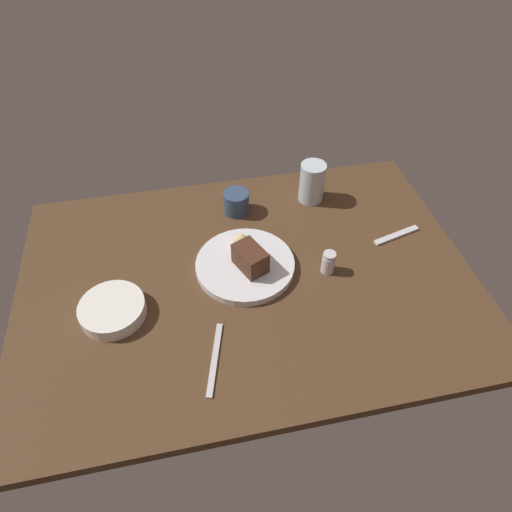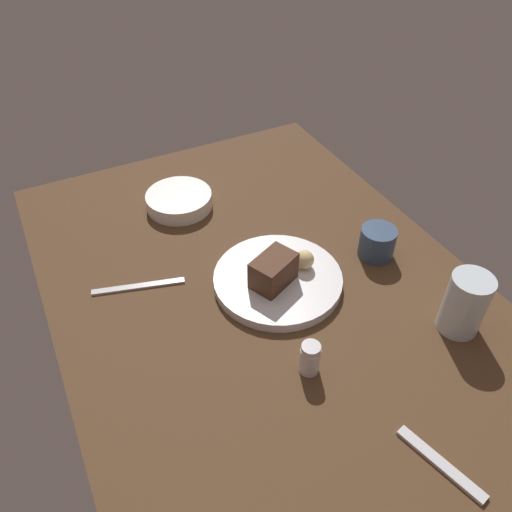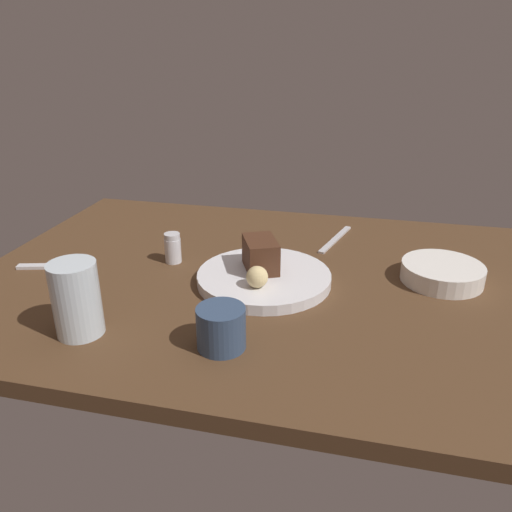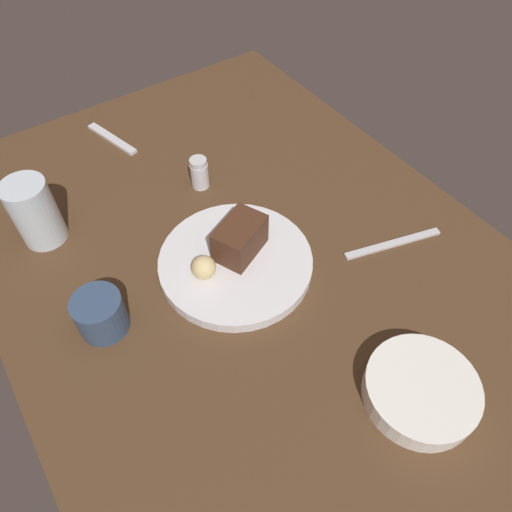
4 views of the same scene
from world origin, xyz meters
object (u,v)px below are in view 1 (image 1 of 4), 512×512
at_px(side_bowl, 113,310).
at_px(chocolate_cake_slice, 250,258).
at_px(dessert_spoon, 397,235).
at_px(bread_roll, 242,241).
at_px(dessert_plate, 246,265).
at_px(butter_knife, 215,359).
at_px(water_glass, 312,182).
at_px(salt_shaker, 328,262).
at_px(coffee_cup, 236,202).

bearing_deg(side_bowl, chocolate_cake_slice, 11.14).
bearing_deg(dessert_spoon, bread_roll, -18.32).
xyz_separation_m(dessert_plate, butter_knife, (-0.12, -0.26, -0.01)).
bearing_deg(water_glass, dessert_spoon, -47.69).
bearing_deg(salt_shaker, dessert_plate, 165.64).
bearing_deg(dessert_plate, coffee_cup, 86.22).
relative_size(dessert_plate, dessert_spoon, 1.78).
xyz_separation_m(chocolate_cake_slice, side_bowl, (-0.36, -0.07, -0.03)).
bearing_deg(dessert_spoon, coffee_cup, -39.75).
bearing_deg(water_glass, side_bowl, -150.77).
relative_size(bread_roll, water_glass, 0.33).
xyz_separation_m(bread_roll, salt_shaker, (0.21, -0.12, -0.01)).
height_order(salt_shaker, side_bowl, salt_shaker).
relative_size(bread_roll, dessert_spoon, 0.27).
distance_m(bread_roll, coffee_cup, 0.18).
relative_size(chocolate_cake_slice, bread_roll, 2.20).
xyz_separation_m(salt_shaker, side_bowl, (-0.56, -0.03, -0.01)).
xyz_separation_m(side_bowl, butter_knife, (0.23, -0.18, -0.02)).
distance_m(bread_roll, dessert_spoon, 0.45).
distance_m(chocolate_cake_slice, dessert_spoon, 0.45).
relative_size(salt_shaker, water_glass, 0.52).
height_order(chocolate_cake_slice, dessert_spoon, chocolate_cake_slice).
bearing_deg(dessert_spoon, dessert_plate, -10.56).
distance_m(water_glass, coffee_cup, 0.24).
distance_m(salt_shaker, butter_knife, 0.40).
relative_size(coffee_cup, butter_knife, 0.41).
bearing_deg(side_bowl, salt_shaker, 3.40).
distance_m(dessert_spoon, butter_knife, 0.65).
height_order(chocolate_cake_slice, salt_shaker, chocolate_cake_slice).
bearing_deg(dessert_spoon, chocolate_cake_slice, -8.23).
distance_m(salt_shaker, side_bowl, 0.56).
bearing_deg(side_bowl, dessert_plate, 14.17).
distance_m(bread_roll, butter_knife, 0.35).
height_order(side_bowl, dessert_spoon, side_bowl).
relative_size(water_glass, dessert_spoon, 0.84).
height_order(bread_roll, dessert_spoon, bread_roll).
height_order(bread_roll, water_glass, water_glass).
height_order(dessert_plate, butter_knife, dessert_plate).
bearing_deg(dessert_plate, butter_knife, -114.77).
height_order(coffee_cup, butter_knife, coffee_cup).
height_order(salt_shaker, coffee_cup, coffee_cup).
relative_size(salt_shaker, side_bowl, 0.41).
bearing_deg(dessert_spoon, butter_knife, 12.55).
bearing_deg(coffee_cup, bread_roll, -94.90).
xyz_separation_m(chocolate_cake_slice, dessert_spoon, (0.44, 0.05, -0.05)).
xyz_separation_m(salt_shaker, water_glass, (0.04, 0.30, 0.03)).
distance_m(dessert_plate, salt_shaker, 0.22).
bearing_deg(side_bowl, bread_roll, 23.16).
relative_size(dessert_plate, butter_knife, 1.40).
bearing_deg(side_bowl, dessert_spoon, 8.64).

